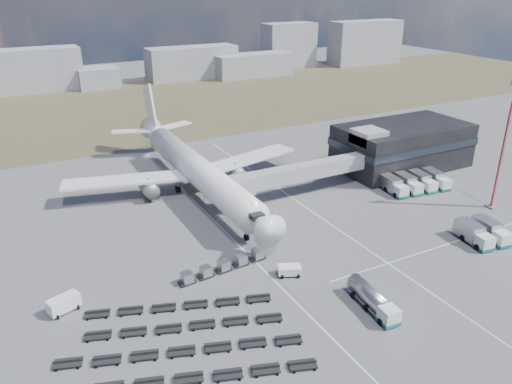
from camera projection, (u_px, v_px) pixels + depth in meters
name	position (u px, v px, depth m)	size (l,w,h in m)	color
ground	(273.00, 265.00, 76.97)	(420.00, 420.00, 0.00)	#565659
grass_strip	(110.00, 110.00, 166.21)	(420.00, 90.00, 0.01)	#4A412C
lane_markings	(315.00, 242.00, 83.60)	(47.12, 110.00, 0.01)	silver
terminal	(402.00, 145.00, 114.85)	(30.40, 16.40, 11.00)	black
jet_bridge	(292.00, 174.00, 98.37)	(30.30, 3.80, 7.05)	#939399
airliner	(194.00, 168.00, 101.14)	(51.59, 64.53, 17.62)	white
skyline	(40.00, 69.00, 188.14)	(315.62, 26.37, 25.01)	gray
fuel_tanker	(373.00, 300.00, 66.18)	(3.08, 9.33, 2.96)	white
pushback_tug	(289.00, 271.00, 74.02)	(3.43, 1.93, 1.53)	white
utility_van	(64.00, 304.00, 65.84)	(4.14, 1.87, 2.22)	white
catering_truck	(224.00, 188.00, 101.43)	(3.46, 6.50, 2.84)	white
service_trucks_near	(482.00, 232.00, 83.30)	(7.11, 8.13, 2.95)	white
service_trucks_far	(415.00, 182.00, 103.68)	(13.85, 8.76, 2.90)	white
uld_row	(224.00, 266.00, 74.94)	(14.74, 2.95, 1.61)	black
baggage_dollies	(182.00, 353.00, 58.37)	(32.63, 27.41, 0.77)	black
floodlight_mast	(504.00, 146.00, 91.29)	(2.36, 1.91, 24.72)	red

